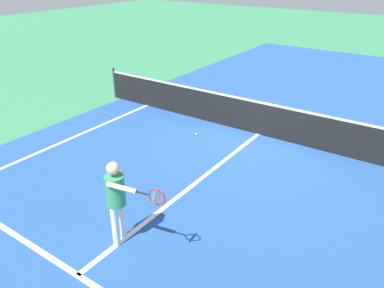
# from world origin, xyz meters

# --- Properties ---
(ground_plane) EXTENTS (60.00, 60.00, 0.00)m
(ground_plane) POSITION_xyz_m (0.00, 0.00, 0.00)
(ground_plane) COLOR #337F51
(court_surface_inbounds) EXTENTS (10.62, 24.40, 0.00)m
(court_surface_inbounds) POSITION_xyz_m (0.00, 0.00, 0.00)
(court_surface_inbounds) COLOR #234C93
(court_surface_inbounds) RESTS_ON ground_plane
(line_service_near) EXTENTS (8.22, 0.10, 0.01)m
(line_service_near) POSITION_xyz_m (0.00, -6.40, 0.00)
(line_service_near) COLOR white
(line_service_near) RESTS_ON ground_plane
(line_center_service) EXTENTS (0.10, 6.40, 0.01)m
(line_center_service) POSITION_xyz_m (0.00, -3.20, 0.00)
(line_center_service) COLOR white
(line_center_service) RESTS_ON ground_plane
(net) EXTENTS (11.22, 0.09, 1.07)m
(net) POSITION_xyz_m (0.00, 0.00, 0.49)
(net) COLOR #33383D
(net) RESTS_ON ground_plane
(player_near) EXTENTS (1.19, 0.41, 1.55)m
(player_near) POSITION_xyz_m (0.01, -5.44, 0.96)
(player_near) COLOR white
(player_near) RESTS_ON ground_plane
(tennis_ball_near_net) EXTENTS (0.07, 0.07, 0.07)m
(tennis_ball_near_net) POSITION_xyz_m (-1.38, -1.06, 0.03)
(tennis_ball_near_net) COLOR #CCE033
(tennis_ball_near_net) RESTS_ON ground_plane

